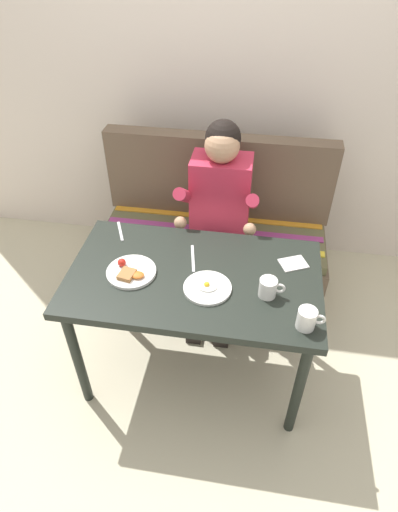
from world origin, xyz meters
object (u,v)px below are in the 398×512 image
Objects in this scene: coffee_mug at (268,287)px; fork at (120,231)px; coffee_mug_second at (307,318)px; napkin at (293,263)px; table at (194,287)px; couch at (214,242)px; knife at (193,258)px; person at (219,205)px; plate_eggs at (207,288)px; plate_breakfast at (131,272)px.

fork is at bearing 156.19° from coffee_mug.
napkin is (-0.05, 0.39, -0.05)m from coffee_mug_second.
couch is at bearing 90.00° from table.
fork is at bearing 147.70° from knife.
couch is 0.78m from fork.
person is at bearing 133.85° from napkin.
table is 0.60m from person.
coffee_mug_second is at bearing -19.49° from plate_eggs.
couch is at bearing 69.79° from plate_breakfast.
plate_breakfast is at bearing 173.30° from plate_eggs.
coffee_mug_second is 1.09m from fork.
couch is 1.02m from coffee_mug.
couch is 6.52× the size of plate_eggs.
plate_breakfast is 1.07× the size of plate_eggs.
coffee_mug_second is (0.16, -0.16, 0.00)m from coffee_mug.
person is (0.05, -0.17, 0.41)m from couch.
person is 0.59m from fork.
knife is at bearing -92.15° from couch.
knife is at bearing 117.06° from plate_eggs.
coffee_mug_second is (0.51, -0.24, 0.13)m from table.
person reaches higher than couch.
coffee_mug is 0.87m from fork.
person is at bearing -75.44° from couch.
knife is (-0.07, -0.48, -0.01)m from person.
fork is at bearing -132.02° from couch.
coffee_mug_second is at bearing -83.10° from napkin.
plate_breakfast is (-0.34, -0.63, 0.00)m from person.
couch is 0.95m from plate_breakfast.
couch is 8.47× the size of fork.
fork is at bearing 172.64° from napkin.
person reaches higher than knife.
coffee_mug is at bearing -12.89° from table.
napkin is (0.47, -0.61, 0.40)m from couch.
coffee_mug_second reaches higher than table.
plate_eggs reaches higher than napkin.
person is 0.61m from napkin.
coffee_mug is 0.93× the size of napkin.
napkin is 0.49m from knife.
couch reaches higher than plate_eggs.
couch is at bearing 104.56° from person.
plate_eggs is 1.87× the size of coffee_mug.
couch reaches higher than coffee_mug.
knife is at bearing -175.40° from napkin.
couch is 0.87m from napkin.
couch reaches higher than table.
person reaches higher than fork.
plate_breakfast is 0.83m from coffee_mug_second.
person is 0.48m from knife.
plate_eggs is 1.87× the size of coffee_mug_second.
knife is at bearing -44.81° from fork.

